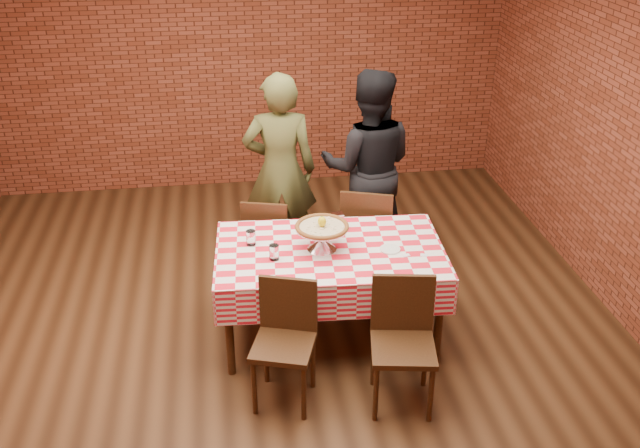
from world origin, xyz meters
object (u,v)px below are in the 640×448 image
Objects in this scene: pizza_stand at (322,238)px; chair_near_left at (283,348)px; water_glass_right at (251,238)px; diner_olive at (280,171)px; pizza at (322,227)px; water_glass_left at (274,252)px; chair_far_right at (368,232)px; chair_near_right at (403,349)px; condiment_caddy at (337,221)px; diner_black at (368,167)px; chair_far_left at (269,241)px; table at (330,293)px.

chair_near_left is (-0.36, -0.72, -0.41)m from pizza_stand.
diner_olive reaches higher than water_glass_right.
pizza_stand is 0.99× the size of pizza.
chair_far_right reaches higher than water_glass_left.
chair_near_right is 0.51× the size of diner_olive.
diner_olive reaches higher than pizza_stand.
pizza_stand is 3.46× the size of water_glass_left.
condiment_caddy is 0.14× the size of chair_far_right.
diner_black is (0.58, 1.18, -0.06)m from pizza.
pizza_stand is 1.03m from chair_near_right.
condiment_caddy is (0.16, 0.31, -0.02)m from pizza_stand.
chair_far_left is at bearing 124.30° from chair_near_right.
water_glass_left is 1.59m from diner_black.
chair_far_right is (1.02, 0.62, -0.36)m from water_glass_right.
pizza_stand is 0.45× the size of chair_near_left.
pizza_stand is at bearing 167.99° from table.
pizza is at bearing 74.97° from chair_far_right.
diner_olive is (-0.19, 1.22, 0.03)m from pizza_stand.
pizza reaches higher than pizza_stand.
water_glass_right is at bearing 77.76° from diner_olive.
water_glass_left is at bearing 65.78° from diner_black.
pizza is at bearing 167.99° from table.
chair_near_left is 0.50× the size of diner_olive.
chair_near_left is 1.01× the size of chair_far_left.
chair_far_left is at bearing 35.62° from diner_black.
pizza_stand is at bearing 0.00° from pizza.
diner_black reaches higher than diner_olive.
diner_black is at bearing 63.76° from pizza_stand.
chair_near_right is at bearing 130.22° from chair_far_left.
chair_near_left is (-0.00, -0.62, -0.38)m from water_glass_left.
chair_far_right is 0.94m from diner_olive.
chair_near_right is (0.77, -0.75, -0.37)m from water_glass_left.
chair_near_right is (0.78, -0.13, 0.01)m from chair_near_left.
chair_far_right reaches higher than table.
chair_far_right is (0.85, -0.02, 0.03)m from chair_far_left.
pizza reaches higher than condiment_caddy.
chair_far_left is (-0.50, 0.47, -0.39)m from condiment_caddy.
chair_far_right is at bearing 56.07° from pizza.
pizza is 0.46× the size of chair_far_left.
diner_olive is at bearing 103.02° from chair_near_left.
chair_near_left is 1.99m from diner_olive.
diner_olive reaches higher than chair_near_right.
water_glass_left is 0.90× the size of condiment_caddy.
pizza_stand reaches higher than chair_far_left.
water_glass_right is 0.95m from chair_near_left.
water_glass_right is 0.13× the size of chair_near_right.
condiment_caddy is (0.16, 0.31, -0.12)m from pizza.
diner_black is (0.94, 1.90, 0.44)m from chair_near_left.
pizza is (0.00, 0.00, 0.09)m from pizza_stand.
condiment_caddy reaches higher than table.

